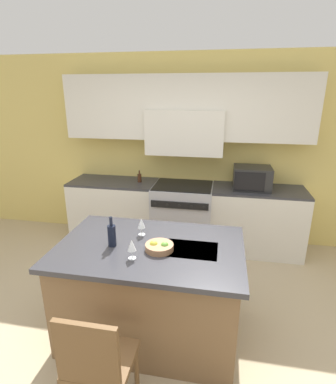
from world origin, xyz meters
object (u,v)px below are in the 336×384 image
object	(u,v)px
wine_glass_far	(141,224)
oil_bottle_on_counter	(139,178)
microwave	(252,178)
wine_bottle	(112,235)
island_chair	(97,363)
range_stove	(183,215)
fruit_bowl	(159,247)
wine_glass_near	(132,246)

from	to	relation	value
wine_glass_far	oil_bottle_on_counter	xyz separation A→B (m)	(-0.48, 1.62, -0.04)
microwave	wine_glass_far	xyz separation A→B (m)	(-1.10, -1.59, -0.05)
wine_bottle	wine_glass_far	distance (m)	0.31
microwave	oil_bottle_on_counter	size ratio (longest dim) A/B	2.86
island_chair	range_stove	bearing A→B (deg)	86.05
fruit_bowl	oil_bottle_on_counter	xyz separation A→B (m)	(-0.70, 1.86, 0.05)
range_stove	oil_bottle_on_counter	size ratio (longest dim) A/B	5.39
oil_bottle_on_counter	range_stove	bearing A→B (deg)	-4.15
wine_glass_near	microwave	bearing A→B (deg)	61.98
wine_glass_near	wine_glass_far	size ratio (longest dim) A/B	1.00
wine_bottle	wine_glass_far	xyz separation A→B (m)	(0.20, 0.24, 0.01)
oil_bottle_on_counter	wine_glass_near	bearing A→B (deg)	-75.87
wine_glass_near	wine_glass_far	distance (m)	0.42
wine_glass_near	fruit_bowl	bearing A→B (deg)	43.35
island_chair	wine_glass_near	distance (m)	0.82
wine_glass_near	oil_bottle_on_counter	xyz separation A→B (m)	(-0.51, 2.03, -0.04)
wine_glass_far	wine_glass_near	bearing A→B (deg)	-85.12
island_chair	wine_glass_near	xyz separation A→B (m)	(0.05, 0.66, 0.48)
microwave	island_chair	world-z (taller)	microwave
fruit_bowl	oil_bottle_on_counter	size ratio (longest dim) A/B	1.39
microwave	fruit_bowl	world-z (taller)	microwave
wine_glass_near	wine_glass_far	world-z (taller)	same
wine_bottle	oil_bottle_on_counter	world-z (taller)	wine_bottle
range_stove	wine_glass_far	world-z (taller)	wine_glass_far
range_stove	fruit_bowl	bearing A→B (deg)	-88.46
range_stove	oil_bottle_on_counter	distance (m)	0.83
island_chair	fruit_bowl	xyz separation A→B (m)	(0.23, 0.84, 0.40)
microwave	wine_bottle	world-z (taller)	microwave
island_chair	wine_glass_near	bearing A→B (deg)	85.93
range_stove	microwave	world-z (taller)	microwave
microwave	fruit_bowl	distance (m)	2.04
wine_glass_near	fruit_bowl	world-z (taller)	wine_glass_near
island_chair	microwave	bearing A→B (deg)	67.34
island_chair	wine_glass_far	world-z (taller)	wine_glass_far
range_stove	oil_bottle_on_counter	bearing A→B (deg)	175.85
island_chair	fruit_bowl	world-z (taller)	fruit_bowl
microwave	island_chair	xyz separation A→B (m)	(-1.11, -2.67, -0.54)
island_chair	wine_glass_near	size ratio (longest dim) A/B	5.58
fruit_bowl	oil_bottle_on_counter	distance (m)	1.99
island_chair	oil_bottle_on_counter	bearing A→B (deg)	99.78
microwave	wine_glass_near	distance (m)	2.27
island_chair	oil_bottle_on_counter	size ratio (longest dim) A/B	5.46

